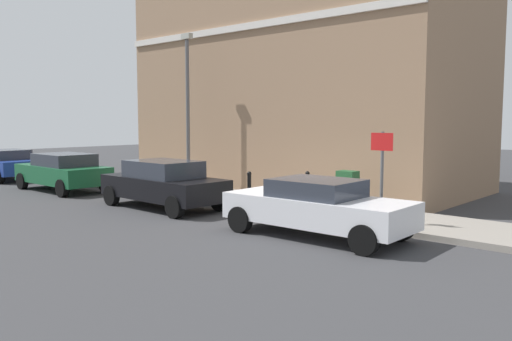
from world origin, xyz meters
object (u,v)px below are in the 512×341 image
(car_blue, at_px, (5,164))
(street_sign, at_px, (382,163))
(car_black, at_px, (164,183))
(car_green, at_px, (63,171))
(utility_cabinet, at_px, (347,193))
(bollard_near_cabinet, at_px, (307,187))
(lamppost, at_px, (188,104))
(bollard_far_kerb, at_px, (249,187))
(car_white, at_px, (317,206))

(car_blue, bearing_deg, street_sign, -175.39)
(car_black, height_order, car_green, car_black)
(utility_cabinet, distance_m, bollard_near_cabinet, 1.48)
(car_green, distance_m, street_sign, 12.80)
(street_sign, xyz_separation_m, lamppost, (1.13, 8.60, 1.64))
(bollard_far_kerb, height_order, street_sign, street_sign)
(bollard_near_cabinet, bearing_deg, lamppost, 89.51)
(car_black, xyz_separation_m, utility_cabinet, (2.61, -5.00, -0.09))
(car_white, distance_m, lamppost, 8.78)
(lamppost, bearing_deg, bollard_near_cabinet, -90.49)
(utility_cabinet, bearing_deg, bollard_far_kerb, 112.71)
(utility_cabinet, xyz_separation_m, lamppost, (0.15, 7.01, 2.62))
(car_green, relative_size, bollard_far_kerb, 4.17)
(car_white, distance_m, car_blue, 17.47)
(utility_cabinet, height_order, bollard_near_cabinet, utility_cabinet)
(car_blue, relative_size, utility_cabinet, 3.60)
(car_blue, distance_m, utility_cabinet, 16.79)
(utility_cabinet, xyz_separation_m, bollard_near_cabinet, (0.10, 1.48, 0.02))
(car_white, distance_m, street_sign, 2.10)
(car_white, bearing_deg, bollard_near_cabinet, -51.67)
(car_blue, xyz_separation_m, bollard_near_cabinet, (2.69, -15.12, -0.01))
(car_black, bearing_deg, car_blue, 1.28)
(bollard_far_kerb, xyz_separation_m, street_sign, (0.16, -4.33, 0.96))
(car_white, xyz_separation_m, utility_cabinet, (2.72, 0.87, -0.04))
(car_black, distance_m, utility_cabinet, 5.64)
(car_white, relative_size, car_blue, 1.09)
(car_blue, height_order, street_sign, street_sign)
(utility_cabinet, bearing_deg, street_sign, -121.76)
(car_green, bearing_deg, car_blue, -0.65)
(street_sign, distance_m, lamppost, 8.83)
(bollard_near_cabinet, bearing_deg, car_blue, 100.09)
(bollard_near_cabinet, xyz_separation_m, street_sign, (-1.09, -3.07, 0.96))
(car_green, relative_size, street_sign, 1.88)
(bollard_far_kerb, bearing_deg, bollard_near_cabinet, -45.32)
(street_sign, bearing_deg, bollard_far_kerb, 92.07)
(street_sign, relative_size, lamppost, 0.40)
(car_white, xyz_separation_m, car_black, (0.11, 5.87, 0.06))
(bollard_near_cabinet, height_order, bollard_far_kerb, same)
(bollard_near_cabinet, bearing_deg, car_green, 106.30)
(car_white, xyz_separation_m, car_blue, (0.13, 17.47, 0.00))
(bollard_near_cabinet, bearing_deg, car_white, -140.20)
(car_green, xyz_separation_m, utility_cabinet, (2.70, -11.06, -0.08))
(street_sign, bearing_deg, car_green, 97.72)
(bollard_near_cabinet, bearing_deg, bollard_far_kerb, 134.68)
(bollard_far_kerb, bearing_deg, utility_cabinet, -67.29)
(utility_cabinet, height_order, street_sign, street_sign)
(bollard_near_cabinet, xyz_separation_m, bollard_far_kerb, (-1.24, 1.26, 0.00))
(utility_cabinet, relative_size, lamppost, 0.20)
(car_white, relative_size, bollard_far_kerb, 4.35)
(car_white, relative_size, utility_cabinet, 3.93)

